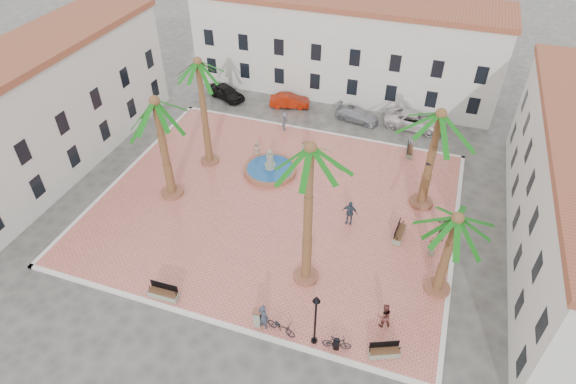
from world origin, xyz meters
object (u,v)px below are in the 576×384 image
bench_ne (409,151)px  cyclist_b (384,315)px  palm_s (310,163)px  bicycle_a (281,327)px  palm_nw (199,73)px  car_red (290,101)px  bench_s (164,294)px  pedestrian_fountain_b (350,213)px  palm_sw (157,113)px  bench_e (399,233)px  fountain (270,169)px  bollard_e (433,247)px  litter_bin (336,344)px  cyclist_a (263,316)px  bicycle_b (337,343)px  pedestrian_fountain_a (257,149)px  car_black (226,92)px  palm_ne (438,126)px  bollard_se (257,318)px  pedestrian_east (442,228)px  lamppost_e (427,174)px  pedestrian_north (285,121)px  car_white (415,120)px  bench_se (384,352)px  lamppost_s (316,312)px  bollard_n (305,148)px  palm_e (454,229)px

bench_ne → cyclist_b: bearing=176.9°
palm_s → bicycle_a: (-0.12, -4.33, -8.46)m
palm_nw → car_red: bearing=74.0°
bench_s → pedestrian_fountain_b: bearing=46.6°
palm_sw → bench_e: palm_sw is taller
fountain → bench_ne: (10.36, 6.35, -0.05)m
bollard_e → litter_bin: 9.94m
cyclist_b → bench_e: bearing=-112.7°
cyclist_a → bicycle_b: bearing=-164.3°
cyclist_a → car_red: bearing=-58.7°
palm_sw → litter_bin: (15.38, -8.99, -6.73)m
bollard_e → pedestrian_fountain_b: size_ratio=0.67×
pedestrian_fountain_a → car_black: 11.25m
bench_s → litter_bin: (10.85, -0.02, 0.07)m
car_black → palm_ne: bearing=-93.6°
bollard_se → pedestrian_east: pedestrian_east is taller
lamppost_e → pedestrian_north: bearing=153.2°
car_black → car_white: (18.88, 0.54, 0.05)m
bench_se → lamppost_s: (-3.85, -0.45, 2.43)m
fountain → pedestrian_fountain_b: 8.43m
bollard_se → bicycle_a: 1.46m
fountain → car_black: 13.68m
palm_ne → bollard_se: palm_ne is taller
bollard_n → pedestrian_fountain_a: 4.08m
bench_e → pedestrian_fountain_b: size_ratio=0.99×
bench_e → bench_ne: 10.46m
bench_se → cyclist_a: (-6.88, -0.45, 0.68)m
bench_se → bench_ne: (-1.42, 19.96, -0.01)m
fountain → bench_e: 11.84m
bollard_n → car_black: size_ratio=0.29×
pedestrian_north → car_red: 4.63m
litter_bin → cyclist_a: (-4.30, 0.00, 0.59)m
lamppost_s → bench_ne: bearing=83.2°
fountain → lamppost_s: bearing=-60.6°
fountain → palm_s: (6.10, -9.73, 8.64)m
bench_e → pedestrian_north: pedestrian_north is taller
pedestrian_fountain_a → pedestrian_north: (0.80, 4.86, 0.13)m
palm_sw → bench_se: bearing=-25.4°
bench_ne → bollard_e: bearing=-171.3°
palm_ne → bench_ne: size_ratio=4.60×
lamppost_e → pedestrian_north: (-13.10, 6.62, -1.93)m
cyclist_a → car_white: bearing=-86.1°
bollard_se → car_black: 27.93m
bollard_n → pedestrian_north: bearing=132.6°
palm_e → pedestrian_fountain_b: 8.83m
palm_nw → palm_ne: size_ratio=1.14×
bench_e → pedestrian_east: 2.90m
lamppost_s → bollard_se: lamppost_s is taller
lamppost_e → pedestrian_fountain_a: size_ratio=2.73×
bollard_se → bicycle_a: size_ratio=0.71×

